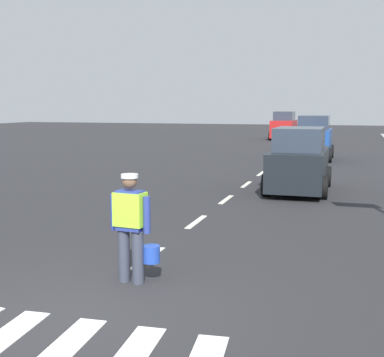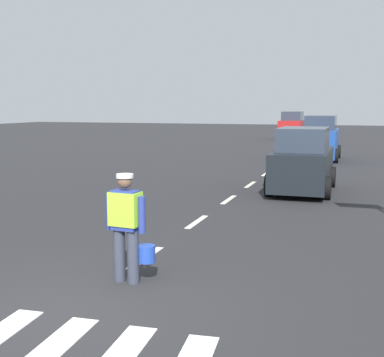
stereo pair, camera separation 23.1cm
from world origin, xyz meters
name	(u,v)px [view 1 (the left image)]	position (x,y,z in m)	size (l,w,h in m)	color
ground_plane	(281,158)	(0.00, 21.00, 0.00)	(96.00, 96.00, 0.00)	#28282B
crosswalk_stripes	(25,350)	(0.00, -0.93, 0.01)	(4.51, 1.93, 0.01)	white
lane_center_line	(291,151)	(0.00, 25.20, 0.00)	(0.14, 46.40, 0.01)	silver
road_worker	(132,223)	(0.25, 1.47, 0.93)	(0.77, 0.36, 1.67)	#383D4C
car_oncoming_third	(284,126)	(-1.77, 36.18, 1.03)	(1.97, 4.12, 2.22)	red
car_outgoing_far	(314,139)	(1.61, 20.82, 1.02)	(1.87, 3.89, 2.20)	#1E4799
car_outgoing_ahead	(299,162)	(1.83, 10.83, 0.93)	(1.89, 3.96, 2.01)	black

